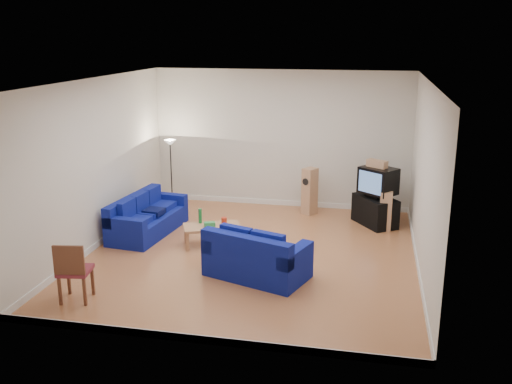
% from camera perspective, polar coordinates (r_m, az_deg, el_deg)
% --- Properties ---
extents(room, '(6.01, 6.51, 3.21)m').
position_cam_1_polar(room, '(10.24, -0.45, 1.80)').
color(room, brown).
rests_on(room, ground).
extents(sofa_three_seat, '(1.09, 2.10, 0.78)m').
position_cam_1_polar(sofa_three_seat, '(11.95, -10.96, -2.71)').
color(sofa_three_seat, navy).
rests_on(sofa_three_seat, ground).
extents(sofa_loveseat, '(1.87, 1.42, 0.83)m').
position_cam_1_polar(sofa_loveseat, '(9.63, -0.05, -6.80)').
color(sofa_loveseat, navy).
rests_on(sofa_loveseat, ground).
extents(coffee_table, '(1.21, 0.92, 0.40)m').
position_cam_1_polar(coffee_table, '(11.09, -4.42, -3.62)').
color(coffee_table, tan).
rests_on(coffee_table, ground).
extents(bottle, '(0.10, 0.10, 0.29)m').
position_cam_1_polar(bottle, '(11.20, -5.60, -2.39)').
color(bottle, '#197233').
rests_on(bottle, coffee_table).
extents(tissue_box, '(0.24, 0.19, 0.09)m').
position_cam_1_polar(tissue_box, '(11.02, -4.66, -3.24)').
color(tissue_box, green).
rests_on(tissue_box, coffee_table).
extents(red_canister, '(0.14, 0.14, 0.15)m').
position_cam_1_polar(red_canister, '(11.07, -3.21, -2.93)').
color(red_canister, red).
rests_on(red_canister, coffee_table).
extents(remote, '(0.17, 0.06, 0.02)m').
position_cam_1_polar(remote, '(10.82, -2.88, -3.73)').
color(remote, black).
rests_on(remote, coffee_table).
extents(tv_stand, '(1.03, 1.15, 0.62)m').
position_cam_1_polar(tv_stand, '(12.50, 11.82, -1.85)').
color(tv_stand, black).
rests_on(tv_stand, ground).
extents(av_receiver, '(0.50, 0.51, 0.09)m').
position_cam_1_polar(av_receiver, '(12.43, 11.94, -0.25)').
color(av_receiver, black).
rests_on(av_receiver, tv_stand).
extents(television, '(0.89, 0.86, 0.56)m').
position_cam_1_polar(television, '(12.29, 12.11, 1.12)').
color(television, black).
rests_on(television, av_receiver).
extents(centre_speaker, '(0.46, 0.39, 0.15)m').
position_cam_1_polar(centre_speaker, '(12.25, 12.01, 2.79)').
color(centre_speaker, tan).
rests_on(centre_speaker, television).
extents(speaker_left, '(0.37, 0.40, 1.07)m').
position_cam_1_polar(speaker_left, '(12.96, 5.39, 0.09)').
color(speaker_left, tan).
rests_on(speaker_left, ground).
extents(speaker_right, '(0.26, 0.20, 0.83)m').
position_cam_1_polar(speaker_right, '(12.14, 12.84, -1.89)').
color(speaker_right, tan).
rests_on(speaker_right, ground).
extents(floor_lamp, '(0.28, 0.28, 1.63)m').
position_cam_1_polar(floor_lamp, '(13.31, -8.56, 3.98)').
color(floor_lamp, black).
rests_on(floor_lamp, ground).
extents(dining_chair, '(0.53, 0.53, 0.97)m').
position_cam_1_polar(dining_chair, '(9.13, -17.82, -7.35)').
color(dining_chair, brown).
rests_on(dining_chair, ground).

